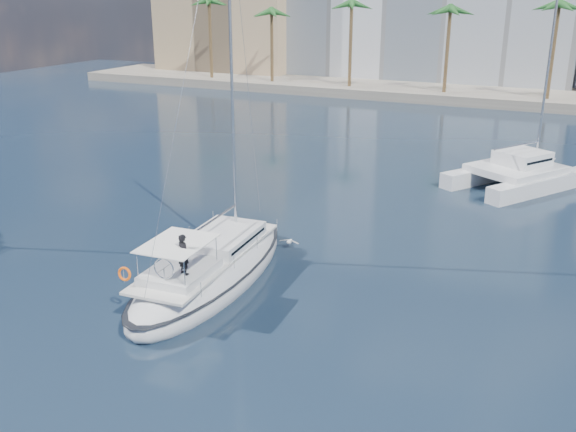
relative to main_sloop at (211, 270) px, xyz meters
The scene contains 8 objects.
ground 4.04m from the main_sloop, ahead, with size 160.00×160.00×0.00m, color black.
quay 61.69m from the main_sloop, 86.32° to the left, with size 120.00×14.00×1.20m, color gray.
building_tan_left 79.97m from the main_sloop, 118.67° to the left, with size 22.00×14.00×22.00m, color tan.
palm_left 65.65m from the main_sloop, 117.56° to the left, with size 3.60×3.60×12.30m.
palm_centre 58.51m from the main_sloop, 86.06° to the left, with size 3.60×3.60×12.30m.
main_sloop is the anchor object (origin of this frame).
catamaran 25.76m from the main_sloop, 63.73° to the left, with size 10.13×11.81×15.64m.
seagull 5.56m from the main_sloop, 72.81° to the left, with size 1.13×0.48×0.21m.
Camera 1 is at (11.25, -24.34, 13.17)m, focal length 40.00 mm.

